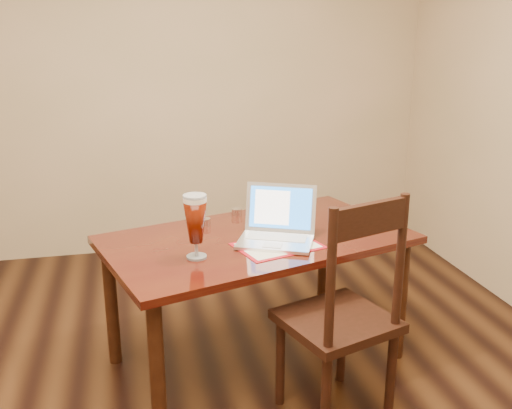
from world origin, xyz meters
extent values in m
cube|color=tan|center=(0.00, 2.50, 1.35)|extent=(4.50, 0.01, 2.70)
cube|color=#451609|center=(0.49, 0.70, 0.69)|extent=(1.70, 1.25, 0.04)
cylinder|color=#33180C|center=(-0.07, 0.17, 0.34)|extent=(0.07, 0.07, 0.68)
cylinder|color=#33180C|center=(1.25, 0.55, 0.34)|extent=(0.07, 0.07, 0.68)
cylinder|color=#33180C|center=(-0.27, 0.84, 0.34)|extent=(0.07, 0.07, 0.68)
cylinder|color=#33180C|center=(1.05, 1.23, 0.34)|extent=(0.07, 0.07, 0.68)
cube|color=#A20E1A|center=(0.56, 0.54, 0.72)|extent=(0.46, 0.39, 0.00)
cube|color=silver|center=(0.56, 0.54, 0.72)|extent=(0.42, 0.34, 0.00)
cube|color=silver|center=(0.55, 0.56, 0.73)|extent=(0.43, 0.38, 0.02)
cube|color=silver|center=(0.57, 0.61, 0.74)|extent=(0.32, 0.22, 0.00)
cube|color=silver|center=(0.52, 0.50, 0.74)|extent=(0.11, 0.10, 0.00)
cube|color=silver|center=(0.61, 0.71, 0.85)|extent=(0.36, 0.22, 0.24)
cube|color=blue|center=(0.61, 0.70, 0.86)|extent=(0.31, 0.18, 0.20)
cube|color=white|center=(0.57, 0.72, 0.86)|extent=(0.18, 0.12, 0.17)
cylinder|color=silver|center=(0.15, 0.48, 0.72)|extent=(0.09, 0.09, 0.01)
cylinder|color=silver|center=(0.15, 0.48, 0.76)|extent=(0.02, 0.02, 0.07)
cylinder|color=white|center=(0.15, 0.48, 1.00)|extent=(0.11, 0.11, 0.02)
cylinder|color=silver|center=(0.15, 0.48, 1.01)|extent=(0.11, 0.11, 0.01)
cylinder|color=silver|center=(0.25, 0.92, 0.73)|extent=(0.06, 0.06, 0.04)
cylinder|color=silver|center=(0.45, 1.06, 0.73)|extent=(0.06, 0.06, 0.04)
cube|color=black|center=(0.74, 0.19, 0.47)|extent=(0.57, 0.56, 0.04)
cylinder|color=black|center=(0.62, -0.04, 0.22)|extent=(0.04, 0.04, 0.45)
cylinder|color=black|center=(0.97, 0.08, 0.22)|extent=(0.04, 0.04, 0.45)
cylinder|color=black|center=(0.51, 0.29, 0.22)|extent=(0.04, 0.04, 0.45)
cylinder|color=black|center=(0.86, 0.41, 0.22)|extent=(0.04, 0.04, 0.45)
cylinder|color=black|center=(0.62, -0.04, 0.79)|extent=(0.04, 0.04, 0.59)
cylinder|color=black|center=(0.97, 0.08, 0.79)|extent=(0.04, 0.04, 0.59)
cube|color=black|center=(0.79, 0.02, 1.01)|extent=(0.36, 0.15, 0.13)
camera|label=1|loc=(-0.13, -1.98, 1.72)|focal=40.00mm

